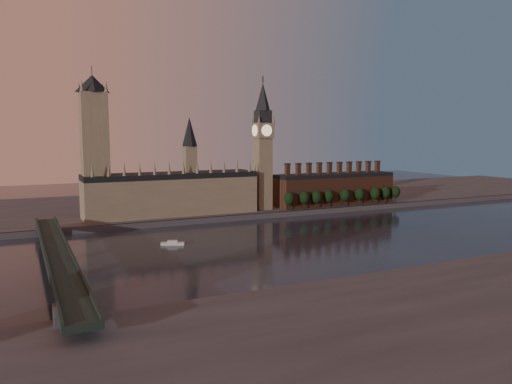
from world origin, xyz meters
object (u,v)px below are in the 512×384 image
Objects in this scene: victoria_tower at (94,143)px; big_ben at (263,144)px; river_boat at (173,243)px; westminster_bridge at (57,256)px.

big_ben is (130.00, -5.00, -2.26)m from victoria_tower.
big_ben is 7.57× the size of river_boat.
victoria_tower reaches higher than river_boat.
westminster_bridge is 14.15× the size of river_boat.
westminster_bridge is at bearing -145.67° from big_ben.
big_ben is 0.54× the size of westminster_bridge.
big_ben is at bearing 62.97° from river_boat.
westminster_bridge reaches higher than river_boat.
victoria_tower is at bearing 177.80° from big_ben.
river_boat is at bearing -70.31° from victoria_tower.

